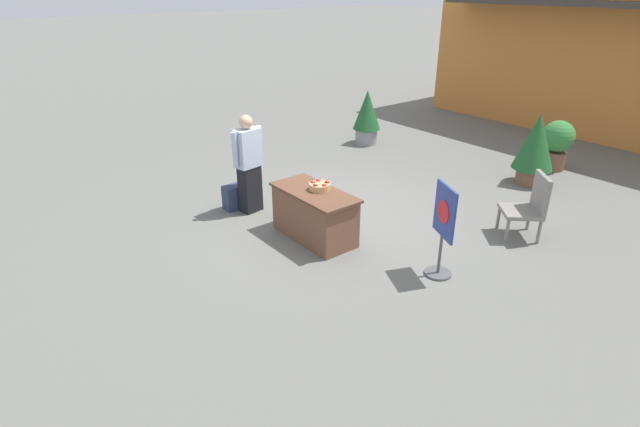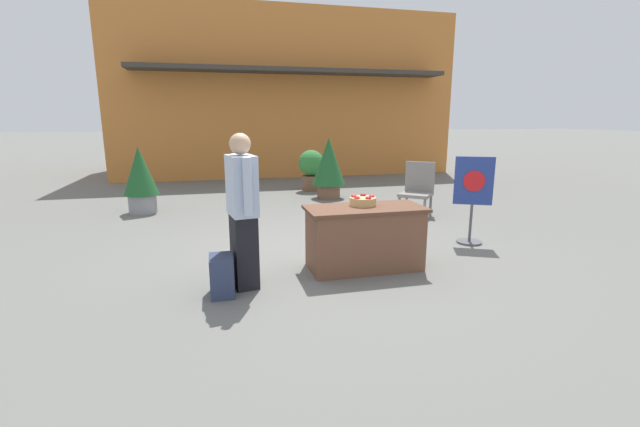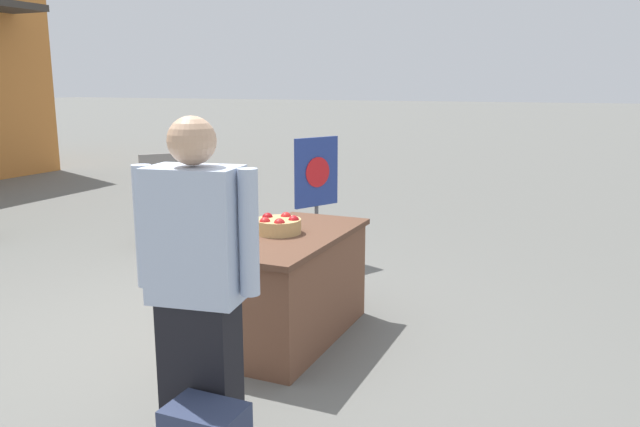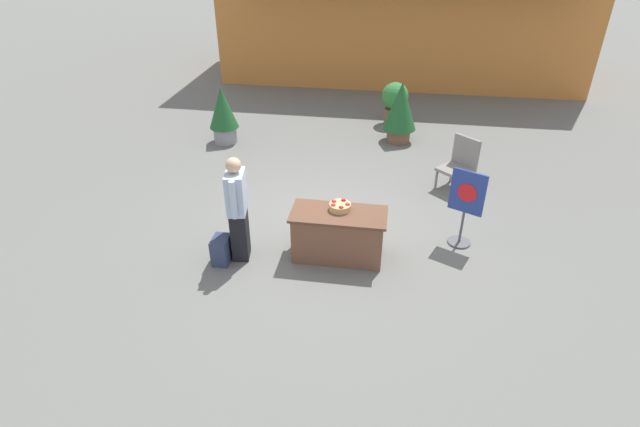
# 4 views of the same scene
# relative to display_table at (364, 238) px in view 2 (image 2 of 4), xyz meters

# --- Properties ---
(ground_plane) EXTENTS (120.00, 120.00, 0.00)m
(ground_plane) POSITION_rel_display_table_xyz_m (-0.34, 0.71, -0.38)
(ground_plane) COLOR slate
(storefront_building) EXTENTS (10.63, 5.74, 5.06)m
(storefront_building) POSITION_rel_display_table_xyz_m (0.66, 10.77, 2.15)
(storefront_building) COLOR #C67533
(storefront_building) RESTS_ON ground_plane
(display_table) EXTENTS (1.42, 0.67, 0.76)m
(display_table) POSITION_rel_display_table_xyz_m (0.00, 0.00, 0.00)
(display_table) COLOR brown
(display_table) RESTS_ON ground_plane
(apple_basket) EXTENTS (0.32, 0.32, 0.13)m
(apple_basket) POSITION_rel_display_table_xyz_m (0.00, 0.10, 0.44)
(apple_basket) COLOR tan
(apple_basket) RESTS_ON display_table
(person_visitor) EXTENTS (0.32, 0.60, 1.66)m
(person_visitor) POSITION_rel_display_table_xyz_m (-1.46, -0.24, 0.46)
(person_visitor) COLOR black
(person_visitor) RESTS_ON ground_plane
(backpack) EXTENTS (0.24, 0.34, 0.42)m
(backpack) POSITION_rel_display_table_xyz_m (-1.71, -0.43, -0.17)
(backpack) COLOR #2D3856
(backpack) RESTS_ON ground_plane
(poster_board) EXTENTS (0.50, 0.36, 1.27)m
(poster_board) POSITION_rel_display_table_xyz_m (1.88, 0.63, 0.29)
(poster_board) COLOR #4C4C51
(poster_board) RESTS_ON ground_plane
(patio_chair) EXTENTS (0.78, 0.78, 1.00)m
(patio_chair) POSITION_rel_display_table_xyz_m (1.98, 2.56, 0.15)
(patio_chair) COLOR gray
(patio_chair) RESTS_ON ground_plane
(potted_plant_near_right) EXTENTS (0.76, 0.76, 1.38)m
(potted_plant_near_right) POSITION_rel_display_table_xyz_m (0.81, 4.66, 0.38)
(potted_plant_near_right) COLOR brown
(potted_plant_near_right) RESTS_ON ground_plane
(potted_plant_far_right) EXTENTS (0.65, 0.65, 1.03)m
(potted_plant_far_right) POSITION_rel_display_table_xyz_m (0.66, 5.80, 0.20)
(potted_plant_far_right) COLOR brown
(potted_plant_far_right) RESTS_ON ground_plane
(potted_plant_near_left) EXTENTS (0.65, 0.65, 1.28)m
(potted_plant_near_left) POSITION_rel_display_table_xyz_m (-3.10, 4.00, 0.31)
(potted_plant_near_left) COLOR gray
(potted_plant_near_left) RESTS_ON ground_plane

